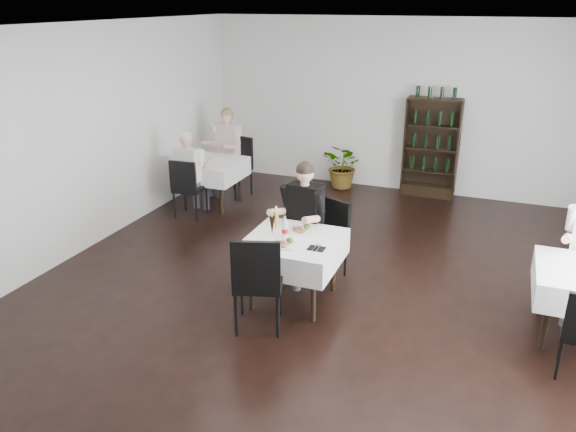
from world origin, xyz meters
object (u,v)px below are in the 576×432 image
at_px(main_table, 293,250).
at_px(diner_main, 301,213).
at_px(potted_tree, 344,166).
at_px(wine_shelf, 431,149).

distance_m(main_table, diner_main, 0.59).
bearing_deg(potted_tree, main_table, -81.80).
distance_m(wine_shelf, diner_main, 3.91).
xyz_separation_m(potted_tree, diner_main, (0.50, -3.67, 0.45)).
distance_m(main_table, potted_tree, 4.25).
relative_size(potted_tree, diner_main, 0.55).
height_order(wine_shelf, potted_tree, wine_shelf).
height_order(wine_shelf, main_table, wine_shelf).
bearing_deg(potted_tree, wine_shelf, 4.35).
bearing_deg(main_table, wine_shelf, 78.22).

